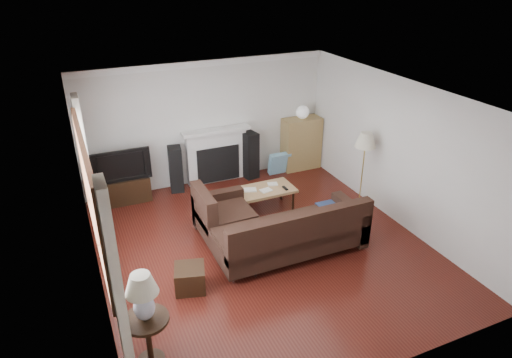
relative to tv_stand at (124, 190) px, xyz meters
name	(u,v)px	position (x,y,z in m)	size (l,w,h in m)	color
room	(264,178)	(1.78, -2.50, 1.01)	(5.10, 5.60, 2.54)	#47160F
window	(91,197)	(-0.67, -2.70, 1.31)	(0.12, 2.74, 1.54)	#995A38
curtain_near	(115,277)	(-0.62, -4.22, 1.16)	(0.10, 0.35, 2.10)	beige
curtain_far	(86,162)	(-0.62, -1.18, 1.16)	(0.10, 0.35, 2.10)	beige
fireplace	(217,155)	(1.93, 0.14, 0.34)	(1.40, 0.26, 1.15)	white
tv_stand	(124,190)	(0.00, 0.00, 0.00)	(0.96, 0.43, 0.48)	black
television	(120,164)	(0.00, 0.00, 0.55)	(1.06, 0.14, 0.61)	black
speaker_left	(176,169)	(1.04, 0.05, 0.22)	(0.26, 0.31, 0.93)	black
speaker_right	(250,155)	(2.62, 0.03, 0.26)	(0.28, 0.33, 0.99)	black
bookshelf	(301,143)	(3.83, 0.02, 0.33)	(0.83, 0.39, 1.14)	olive
globe_lamp	(303,112)	(3.83, 0.02, 1.04)	(0.28, 0.28, 0.28)	white
sectional_sofa	(290,230)	(2.10, -2.79, 0.18)	(2.58, 1.89, 0.83)	black
coffee_table	(264,199)	(2.30, -1.38, -0.02)	(1.11, 0.61, 0.43)	#A17A4D
footstool	(190,278)	(0.41, -3.00, -0.06)	(0.42, 0.42, 0.35)	black
floor_lamp	(362,171)	(4.00, -1.97, 0.49)	(0.38, 0.38, 1.47)	gold
side_table	(149,340)	(-0.37, -4.06, 0.08)	(0.51, 0.51, 0.64)	black
table_lamp	(143,297)	(-0.37, -4.06, 0.69)	(0.36, 0.36, 0.59)	silver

